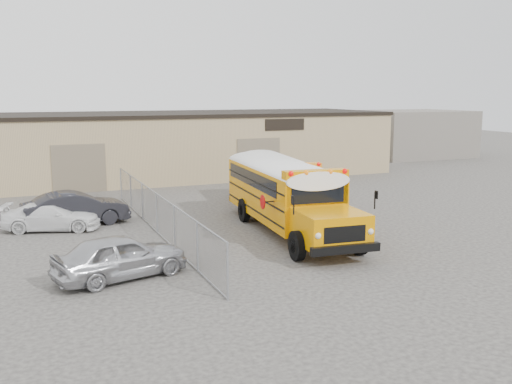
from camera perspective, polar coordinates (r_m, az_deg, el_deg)
name	(u,v)px	position (r m, az deg, el deg)	size (l,w,h in m)	color
ground	(310,235)	(24.89, 5.42, -4.34)	(120.00, 120.00, 0.00)	#363331
warehouse	(183,143)	(42.93, -7.33, 4.84)	(30.20, 10.20, 4.67)	tan
chainlink_fence	(157,213)	(25.36, -9.89, -2.09)	(0.07, 18.07, 1.81)	gray
distant_building_right	(411,133)	(57.62, 15.24, 5.67)	(10.00, 8.00, 4.40)	gray
school_bus_left	(244,171)	(31.54, -1.25, 2.14)	(3.82, 11.09, 3.19)	orange
school_bus_right	(253,165)	(35.64, -0.33, 2.70)	(3.75, 9.91, 2.83)	orange
tarp_bundle	(306,216)	(24.88, 4.98, -2.45)	(1.14, 1.14, 1.56)	black
car_silver	(121,256)	(19.53, -13.39, -6.27)	(1.78, 4.43, 1.51)	#B9BABF
car_white	(51,217)	(27.20, -19.78, -2.34)	(1.72, 4.24, 1.23)	white
car_dark	(76,209)	(27.81, -17.57, -1.59)	(1.66, 4.77, 1.57)	black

